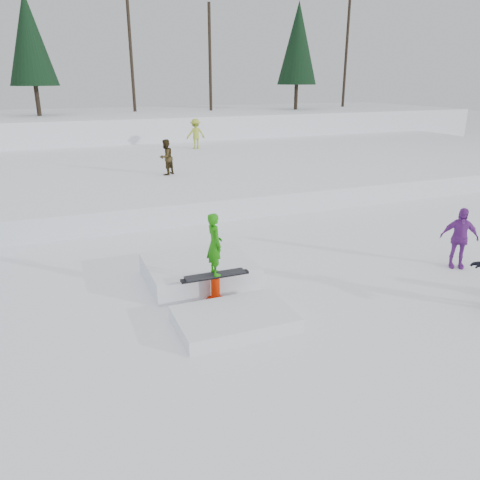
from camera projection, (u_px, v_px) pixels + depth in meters
name	position (u px, v px, depth m)	size (l,w,h in m)	color
ground	(253.00, 320.00, 9.97)	(120.00, 120.00, 0.00)	white
snow_berm	(98.00, 129.00, 35.88)	(60.00, 14.00, 2.40)	white
snow_midrise	(129.00, 171.00, 23.87)	(50.00, 18.00, 0.80)	white
treeline	(179.00, 42.00, 34.51)	(40.24, 4.22, 10.50)	black
walker_olive	(166.00, 157.00, 20.66)	(0.76, 0.59, 1.56)	#322610
walker_ygreen	(196.00, 134.00, 28.42)	(1.15, 0.66, 1.78)	#A0B52E
spectator_purple	(459.00, 238.00, 12.52)	(0.98, 0.41, 1.67)	purple
jib_rail_feature	(208.00, 280.00, 11.21)	(2.60, 4.40, 2.11)	white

